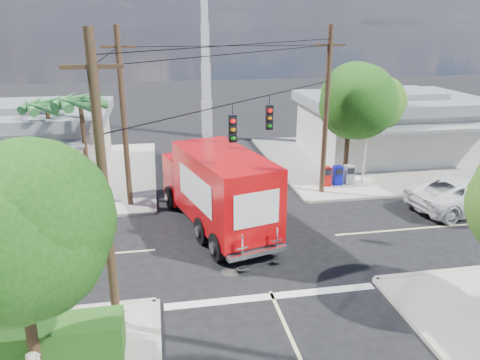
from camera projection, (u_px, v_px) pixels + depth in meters
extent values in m
plane|color=black|center=(248.00, 242.00, 20.35)|extent=(120.00, 120.00, 0.00)
cube|color=#9B968C|center=(372.00, 159.00, 32.44)|extent=(14.00, 14.00, 0.14)
cube|color=#A19C8E|center=(275.00, 164.00, 31.26)|extent=(0.25, 14.00, 0.14)
cube|color=#A19C8E|center=(428.00, 194.00, 25.92)|extent=(14.00, 0.25, 0.14)
cube|color=#9B968C|center=(38.00, 177.00, 28.71)|extent=(14.00, 14.00, 0.14)
cube|color=#A19C8E|center=(153.00, 171.00, 29.90)|extent=(0.25, 14.00, 0.14)
cube|color=#A19C8E|center=(5.00, 222.00, 22.18)|extent=(14.00, 0.25, 0.14)
cube|color=beige|center=(217.00, 173.00, 29.66)|extent=(0.12, 12.00, 0.01)
cube|color=beige|center=(456.00, 225.00, 22.04)|extent=(12.00, 0.12, 0.01)
cube|color=beige|center=(3.00, 262.00, 18.65)|extent=(12.00, 0.12, 0.01)
cube|color=silver|center=(272.00, 296.00, 16.34)|extent=(7.50, 0.40, 0.01)
cube|color=beige|center=(388.00, 130.00, 33.06)|extent=(11.00, 8.00, 3.40)
cube|color=gray|center=(391.00, 101.00, 32.41)|extent=(11.80, 8.80, 0.70)
cube|color=gray|center=(392.00, 94.00, 32.25)|extent=(6.05, 4.40, 0.50)
cube|color=gray|center=(429.00, 128.00, 28.11)|extent=(9.90, 1.80, 0.15)
cylinder|color=silver|center=(364.00, 159.00, 27.08)|extent=(0.12, 0.12, 2.90)
cube|color=beige|center=(23.00, 145.00, 29.40)|extent=(10.00, 8.00, 3.20)
cube|color=gray|center=(18.00, 115.00, 28.78)|extent=(10.80, 8.80, 0.70)
cube|color=gray|center=(17.00, 107.00, 28.62)|extent=(5.50, 4.40, 0.50)
cylinder|color=silver|center=(76.00, 173.00, 24.85)|extent=(0.12, 0.12, 2.70)
cube|color=silver|center=(207.00, 119.00, 38.59)|extent=(0.80, 0.80, 3.00)
cube|color=silver|center=(206.00, 82.00, 37.63)|extent=(0.70, 0.70, 3.00)
cube|color=silver|center=(205.00, 44.00, 36.67)|extent=(0.60, 0.60, 3.00)
cube|color=silver|center=(204.00, 3.00, 35.71)|extent=(0.50, 0.50, 3.00)
cylinder|color=#422D1C|center=(30.00, 325.00, 11.53)|extent=(0.28, 0.28, 3.71)
sphere|color=#12480F|center=(16.00, 240.00, 10.79)|extent=(3.71, 3.71, 3.71)
sphere|color=#12480F|center=(29.00, 249.00, 10.60)|extent=(3.25, 3.25, 3.25)
cylinder|color=#422D1C|center=(347.00, 147.00, 27.21)|extent=(0.28, 0.28, 4.10)
sphere|color=#12480F|center=(350.00, 103.00, 26.39)|extent=(4.10, 4.10, 4.10)
sphere|color=#12480F|center=(342.00, 98.00, 26.42)|extent=(3.33, 3.33, 3.33)
sphere|color=#12480F|center=(358.00, 106.00, 26.21)|extent=(3.58, 3.58, 3.58)
cylinder|color=#422D1C|center=(371.00, 141.00, 29.78)|extent=(0.28, 0.28, 3.58)
sphere|color=#225813|center=(375.00, 106.00, 29.06)|extent=(3.58, 3.58, 3.58)
sphere|color=#225813|center=(368.00, 102.00, 29.11)|extent=(2.91, 2.91, 2.91)
sphere|color=#225813|center=(382.00, 108.00, 28.88)|extent=(3.14, 3.14, 3.14)
cylinder|color=#422D1C|center=(85.00, 148.00, 25.22)|extent=(0.24, 0.24, 5.00)
cone|color=#2A6E31|center=(98.00, 99.00, 24.54)|extent=(0.50, 2.06, 0.98)
cone|color=#2A6E31|center=(93.00, 98.00, 25.13)|extent=(1.92, 1.68, 0.98)
cone|color=#2A6E31|center=(78.00, 98.00, 25.17)|extent=(2.12, 0.95, 0.98)
cone|color=#2A6E31|center=(65.00, 99.00, 24.61)|extent=(1.34, 2.07, 0.98)
cone|color=#2A6E31|center=(62.00, 102.00, 23.88)|extent=(1.34, 2.07, 0.98)
cone|color=#2A6E31|center=(73.00, 103.00, 23.53)|extent=(2.12, 0.95, 0.98)
cone|color=#2A6E31|center=(89.00, 102.00, 23.82)|extent=(1.92, 1.68, 0.98)
cylinder|color=#422D1C|center=(52.00, 147.00, 26.34)|extent=(0.24, 0.24, 4.60)
cone|color=#2A6E31|center=(64.00, 104.00, 25.72)|extent=(0.50, 2.06, 0.98)
cone|color=#2A6E31|center=(60.00, 102.00, 26.32)|extent=(1.92, 1.68, 0.98)
cone|color=#2A6E31|center=(46.00, 102.00, 26.35)|extent=(2.12, 0.95, 0.98)
cone|color=#2A6E31|center=(33.00, 103.00, 25.80)|extent=(1.34, 2.07, 0.98)
cone|color=#2A6E31|center=(29.00, 106.00, 25.07)|extent=(1.34, 2.07, 0.98)
cone|color=#2A6E31|center=(39.00, 107.00, 24.72)|extent=(2.12, 0.95, 0.98)
cone|color=#2A6E31|center=(55.00, 106.00, 25.01)|extent=(1.92, 1.68, 0.98)
cylinder|color=#473321|center=(105.00, 194.00, 13.18)|extent=(0.28, 0.28, 9.00)
cube|color=#473321|center=(92.00, 67.00, 12.05)|extent=(1.60, 0.12, 0.12)
cylinder|color=#473321|center=(326.00, 114.00, 24.63)|extent=(0.28, 0.28, 9.00)
cube|color=#473321|center=(330.00, 45.00, 23.51)|extent=(1.60, 0.12, 0.12)
cylinder|color=#473321|center=(124.00, 121.00, 22.87)|extent=(0.28, 0.28, 9.00)
cube|color=#473321|center=(118.00, 47.00, 21.75)|extent=(1.60, 0.12, 0.12)
cylinder|color=black|center=(249.00, 100.00, 18.36)|extent=(10.43, 10.43, 0.04)
cube|color=black|center=(233.00, 129.00, 17.78)|extent=(0.30, 0.24, 1.05)
sphere|color=red|center=(233.00, 121.00, 17.55)|extent=(0.20, 0.20, 0.20)
cube|color=black|center=(269.00, 117.00, 19.88)|extent=(0.30, 0.24, 1.05)
sphere|color=red|center=(270.00, 110.00, 19.64)|extent=(0.20, 0.20, 0.20)
cube|color=silver|center=(24.00, 333.00, 13.65)|extent=(5.94, 0.05, 0.08)
cube|color=silver|center=(22.00, 321.00, 13.52)|extent=(5.94, 0.05, 0.08)
cube|color=silver|center=(122.00, 318.00, 14.07)|extent=(0.09, 0.06, 1.00)
cube|color=#1E4A16|center=(8.00, 345.00, 12.80)|extent=(6.20, 1.20, 1.10)
cube|color=#B80C09|center=(326.00, 176.00, 26.89)|extent=(0.50, 0.50, 1.10)
cube|color=#070995|center=(337.00, 175.00, 27.01)|extent=(0.50, 0.50, 1.10)
cube|color=slate|center=(349.00, 175.00, 27.13)|extent=(0.50, 0.50, 1.10)
cube|color=black|center=(216.00, 214.00, 21.79)|extent=(4.53, 8.70, 0.27)
cube|color=#C3070A|center=(192.00, 177.00, 24.32)|extent=(2.95, 2.42, 2.36)
cube|color=black|center=(187.00, 165.00, 24.82)|extent=(2.24, 0.84, 1.02)
cube|color=silver|center=(186.00, 185.00, 25.38)|extent=(2.41, 0.76, 0.37)
cube|color=#C3070A|center=(224.00, 188.00, 20.45)|extent=(4.18, 6.69, 3.11)
cube|color=white|center=(252.00, 181.00, 20.95)|extent=(1.01, 3.73, 1.39)
cube|color=white|center=(195.00, 189.00, 19.85)|extent=(1.01, 3.73, 1.39)
cube|color=white|center=(257.00, 209.00, 17.72)|extent=(1.87, 0.52, 1.39)
cube|color=silver|center=(258.00, 253.00, 18.17)|extent=(2.55, 0.92, 0.19)
cube|color=silver|center=(242.00, 248.00, 17.61)|extent=(0.48, 0.19, 1.07)
cube|color=silver|center=(277.00, 241.00, 18.21)|extent=(0.48, 0.19, 1.07)
cylinder|color=black|center=(171.00, 197.00, 23.95)|extent=(0.63, 1.23, 1.18)
cylinder|color=black|center=(215.00, 190.00, 24.95)|extent=(0.63, 1.23, 1.18)
cylinder|color=black|center=(218.00, 247.00, 18.63)|extent=(0.63, 1.23, 1.18)
cylinder|color=black|center=(272.00, 236.00, 19.63)|extent=(0.63, 1.23, 1.18)
imported|color=silver|center=(467.00, 194.00, 23.63)|extent=(6.55, 3.77, 1.72)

